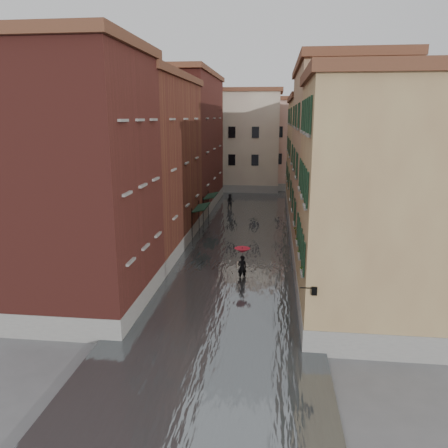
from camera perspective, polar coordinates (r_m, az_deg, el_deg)
The scene contains 16 objects.
ground at distance 25.21m, azimuth 0.20°, elevation -9.36°, with size 120.00×120.00×0.00m, color #5B5B5E.
floodwater at distance 37.43m, azimuth 2.45°, elevation -1.39°, with size 10.00×60.00×0.20m, color #505558.
building_left_near at distance 23.37m, azimuth -17.75°, elevation 4.74°, with size 6.00×8.00×13.00m, color maroon.
building_left_mid at distance 33.64m, azimuth -10.04°, elevation 7.35°, with size 6.00×14.00×12.50m, color brown.
building_left_far at distance 48.09m, azimuth -4.93°, elevation 10.30°, with size 6.00×16.00×14.00m, color maroon.
building_right_near at distance 21.88m, azimuth 18.13°, elevation 2.13°, with size 6.00×8.00×11.50m, color #906E4A.
building_right_mid at distance 32.50m, azimuth 14.53°, elevation 7.35°, with size 6.00×14.00×13.00m, color #94795A.
building_right_far at distance 47.41m, azimuth 12.11°, elevation 8.48°, with size 6.00×16.00×11.50m, color #906E4A.
building_end_cream at distance 61.38m, azimuth 1.46°, elevation 10.64°, with size 12.00×9.00×13.00m, color beige.
building_end_pink at distance 63.24m, azimuth 9.90°, elevation 10.08°, with size 10.00×9.00×12.00m, color #CFA291.
awning_near at distance 36.63m, azimuth -3.03°, elevation 2.08°, with size 1.09×3.38×2.80m.
awning_far at distance 41.97m, azimuth -1.77°, elevation 3.60°, with size 1.09×3.24×2.80m.
wall_lantern at distance 18.46m, azimuth 11.65°, elevation -8.50°, with size 0.71×0.22×0.35m.
window_planters at distance 23.36m, azimuth 10.13°, elevation -2.34°, with size 0.59×8.05×0.84m.
pedestrian_main at distance 27.14m, azimuth 2.38°, elevation -4.71°, with size 1.01×1.01×2.06m.
pedestrian_far at distance 47.78m, azimuth 0.83°, elevation 2.91°, with size 0.85×0.66×1.74m, color black.
Camera 1 is at (2.62, -23.02, 9.94)m, focal length 35.00 mm.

